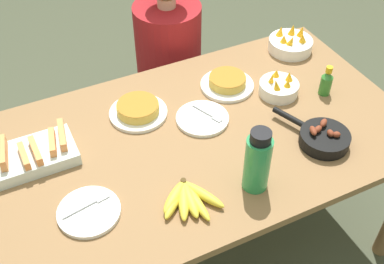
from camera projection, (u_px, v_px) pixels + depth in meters
The scene contains 14 objects.
ground_plane at pixel (192, 245), 2.41m from camera, with size 14.00×14.00×0.00m, color #474C38.
dining_table at pixel (192, 153), 1.96m from camera, with size 1.77×0.99×0.75m.
banana_bunch at pixel (187, 198), 1.65m from camera, with size 0.23×0.21×0.04m.
melon_tray at pixel (29, 156), 1.78m from camera, with size 0.34×0.19×0.10m.
skillet at pixel (323, 137), 1.86m from camera, with size 0.20×0.32×0.08m.
frittata_plate_center at pixel (138, 110), 1.98m from camera, with size 0.24×0.24×0.06m.
frittata_plate_side at pixel (227, 83), 2.12m from camera, with size 0.24×0.24×0.06m.
empty_plate_near_front at pixel (89, 212), 1.62m from camera, with size 0.22×0.22×0.02m.
empty_plate_far_left at pixel (202, 118), 1.97m from camera, with size 0.22×0.22×0.02m.
fruit_bowl_mango at pixel (279, 87), 2.08m from camera, with size 0.17×0.17×0.11m.
fruit_bowl_citrus at pixel (291, 43), 2.32m from camera, with size 0.21×0.21×0.11m.
water_bottle at pixel (257, 161), 1.64m from camera, with size 0.09×0.09×0.26m.
hot_sauce_bottle at pixel (326, 82), 2.06m from camera, with size 0.05×0.05×0.14m.
person_figure at pixel (170, 78), 2.64m from camera, with size 0.38×0.38×1.16m.
Camera 1 is at (-0.60, -1.23, 2.07)m, focal length 45.00 mm.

